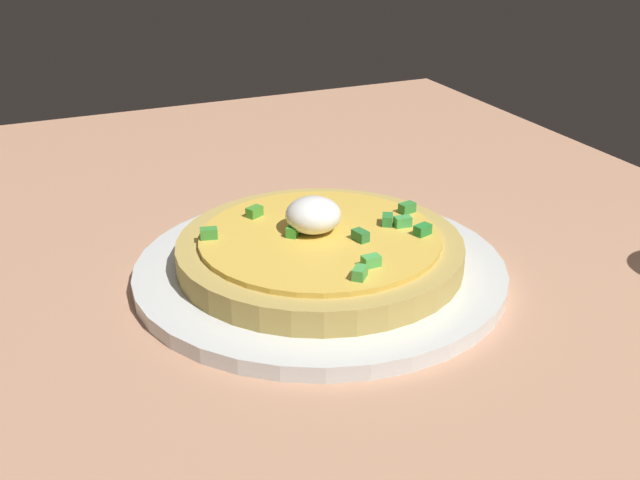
% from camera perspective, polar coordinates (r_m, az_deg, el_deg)
% --- Properties ---
extents(dining_table, '(1.19, 0.73, 0.03)m').
position_cam_1_polar(dining_table, '(0.60, 6.63, -5.41)').
color(dining_table, tan).
rests_on(dining_table, ground).
extents(plate, '(0.29, 0.29, 0.01)m').
position_cam_1_polar(plate, '(0.62, 0.00, -2.18)').
color(plate, silver).
rests_on(plate, dining_table).
extents(pizza, '(0.22, 0.22, 0.05)m').
position_cam_1_polar(pizza, '(0.61, -0.01, -0.61)').
color(pizza, tan).
rests_on(pizza, plate).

